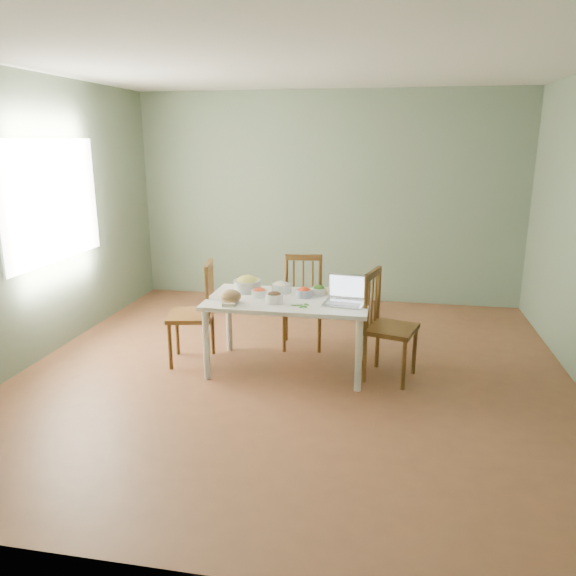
% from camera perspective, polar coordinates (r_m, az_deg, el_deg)
% --- Properties ---
extents(floor, '(5.00, 5.00, 0.00)m').
position_cam_1_polar(floor, '(5.13, 0.62, -8.76)').
color(floor, brown).
rests_on(floor, ground).
extents(ceiling, '(5.00, 5.00, 0.00)m').
position_cam_1_polar(ceiling, '(4.73, 0.72, 22.68)').
color(ceiling, white).
rests_on(ceiling, ground).
extents(wall_back, '(5.00, 0.00, 2.70)m').
position_cam_1_polar(wall_back, '(7.21, 4.11, 9.30)').
color(wall_back, '#60755C').
rests_on(wall_back, ground).
extents(wall_front, '(5.00, 0.00, 2.70)m').
position_cam_1_polar(wall_front, '(2.38, -9.67, -2.92)').
color(wall_front, '#60755C').
rests_on(wall_front, ground).
extents(wall_left, '(0.00, 5.00, 2.70)m').
position_cam_1_polar(wall_left, '(5.73, -24.99, 6.42)').
color(wall_left, '#60755C').
rests_on(wall_left, ground).
extents(window_left, '(0.04, 1.60, 1.20)m').
position_cam_1_polar(window_left, '(5.94, -23.33, 8.33)').
color(window_left, white).
rests_on(window_left, ground).
extents(dining_table, '(1.47, 0.82, 0.69)m').
position_cam_1_polar(dining_table, '(5.08, 0.00, -4.83)').
color(dining_table, white).
rests_on(dining_table, floor).
extents(chair_far, '(0.46, 0.44, 0.94)m').
position_cam_1_polar(chair_far, '(5.60, 1.52, -1.57)').
color(chair_far, brown).
rests_on(chair_far, floor).
extents(chair_left, '(0.49, 0.51, 0.99)m').
position_cam_1_polar(chair_left, '(5.28, -10.11, -2.58)').
color(chair_left, brown).
rests_on(chair_left, floor).
extents(chair_right, '(0.52, 0.53, 0.98)m').
position_cam_1_polar(chair_right, '(4.93, 10.74, -3.95)').
color(chair_right, brown).
rests_on(chair_right, floor).
extents(bread_boule, '(0.19, 0.19, 0.12)m').
position_cam_1_polar(bread_boule, '(4.85, -6.00, -0.88)').
color(bread_boule, '#9F774D').
rests_on(bread_boule, dining_table).
extents(butter_stick, '(0.12, 0.05, 0.03)m').
position_cam_1_polar(butter_stick, '(4.75, -6.21, -1.78)').
color(butter_stick, beige).
rests_on(butter_stick, dining_table).
extents(bowl_squash, '(0.31, 0.31, 0.15)m').
position_cam_1_polar(bowl_squash, '(5.20, -4.26, 0.43)').
color(bowl_squash, '#C9BD5C').
rests_on(bowl_squash, dining_table).
extents(bowl_carrot, '(0.15, 0.15, 0.08)m').
position_cam_1_polar(bowl_carrot, '(5.04, -3.00, -0.45)').
color(bowl_carrot, '#E05127').
rests_on(bowl_carrot, dining_table).
extents(bowl_onion, '(0.20, 0.20, 0.10)m').
position_cam_1_polar(bowl_onion, '(5.18, -0.67, 0.12)').
color(bowl_onion, '#EEEBBF').
rests_on(bowl_onion, dining_table).
extents(bowl_mushroom, '(0.16, 0.16, 0.10)m').
position_cam_1_polar(bowl_mushroom, '(4.83, -1.45, -0.98)').
color(bowl_mushroom, black).
rests_on(bowl_mushroom, dining_table).
extents(bowl_redpep, '(0.19, 0.19, 0.09)m').
position_cam_1_polar(bowl_redpep, '(5.01, 1.68, -0.45)').
color(bowl_redpep, red).
rests_on(bowl_redpep, dining_table).
extents(bowl_broccoli, '(0.15, 0.15, 0.09)m').
position_cam_1_polar(bowl_broccoli, '(5.10, 3.24, -0.22)').
color(bowl_broccoli, '#193213').
rests_on(bowl_broccoli, dining_table).
extents(flatbread, '(0.23, 0.23, 0.02)m').
position_cam_1_polar(flatbread, '(5.21, 4.27, -0.29)').
color(flatbread, '#D4B474').
rests_on(flatbread, dining_table).
extents(basil_bunch, '(0.19, 0.19, 0.02)m').
position_cam_1_polar(basil_bunch, '(4.75, 1.22, -1.76)').
color(basil_bunch, '#376E2A').
rests_on(basil_bunch, dining_table).
extents(laptop, '(0.38, 0.32, 0.24)m').
position_cam_1_polar(laptop, '(4.79, 5.88, -0.33)').
color(laptop, silver).
rests_on(laptop, dining_table).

